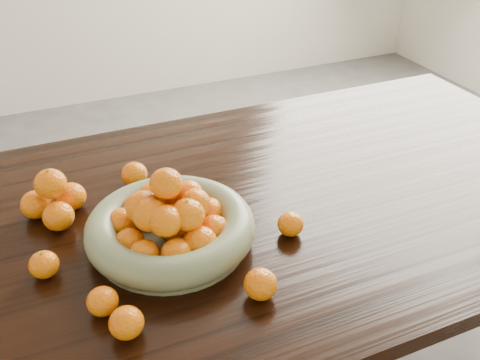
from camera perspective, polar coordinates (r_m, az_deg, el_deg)
name	(u,v)px	position (r m, az deg, el deg)	size (l,w,h in m)	color
dining_table	(238,233)	(1.33, -0.19, -5.71)	(2.00, 1.00, 0.75)	black
fruit_bowl	(170,224)	(1.14, -7.46, -4.70)	(0.36, 0.36, 0.18)	#767E5C
orange_pyramid	(54,200)	(1.28, -19.22, -2.01)	(0.15, 0.14, 0.12)	orange
loose_orange_0	(44,265)	(1.13, -20.18, -8.47)	(0.06, 0.06, 0.05)	orange
loose_orange_1	(103,301)	(1.02, -14.45, -12.43)	(0.06, 0.06, 0.05)	orange
loose_orange_2	(260,284)	(1.02, 2.20, -11.05)	(0.06, 0.06, 0.06)	orange
loose_orange_3	(134,174)	(1.36, -11.21, 0.63)	(0.07, 0.07, 0.06)	orange
loose_orange_4	(290,224)	(1.17, 5.41, -4.71)	(0.06, 0.06, 0.05)	orange
loose_orange_5	(126,323)	(0.98, -12.02, -14.67)	(0.06, 0.06, 0.06)	orange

